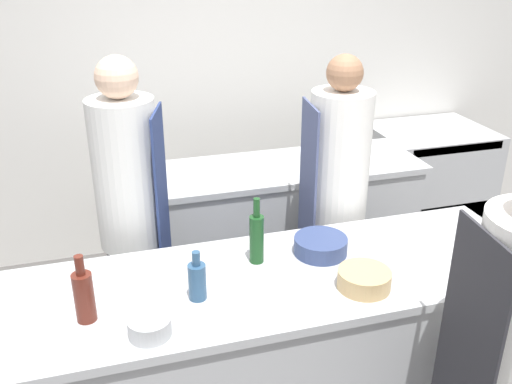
% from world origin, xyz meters
% --- Properties ---
extents(wall_back, '(8.00, 0.06, 2.80)m').
position_xyz_m(wall_back, '(0.00, 2.13, 1.40)').
color(wall_back, silver).
rests_on(wall_back, ground_plane).
extents(prep_counter, '(2.42, 0.77, 0.94)m').
position_xyz_m(prep_counter, '(0.00, 0.00, 0.47)').
color(prep_counter, '#B7BABC').
rests_on(prep_counter, ground_plane).
extents(pass_counter, '(2.09, 0.62, 0.94)m').
position_xyz_m(pass_counter, '(0.32, 1.24, 0.47)').
color(pass_counter, '#B7BABC').
rests_on(pass_counter, ground_plane).
extents(oven_range, '(0.89, 0.73, 0.91)m').
position_xyz_m(oven_range, '(1.85, 1.71, 0.45)').
color(oven_range, '#B7BABC').
rests_on(oven_range, ground_plane).
extents(chef_at_prep_near, '(0.40, 0.38, 1.68)m').
position_xyz_m(chef_at_prep_near, '(0.67, -0.69, 0.84)').
color(chef_at_prep_near, black).
rests_on(chef_at_prep_near, ground_plane).
extents(chef_at_stove, '(0.37, 0.36, 1.81)m').
position_xyz_m(chef_at_stove, '(-0.57, 0.68, 0.92)').
color(chef_at_stove, black).
rests_on(chef_at_stove, ground_plane).
extents(chef_at_pass_far, '(0.36, 0.34, 1.76)m').
position_xyz_m(chef_at_pass_far, '(0.54, 0.61, 0.89)').
color(chef_at_pass_far, black).
rests_on(chef_at_pass_far, ground_plane).
extents(bottle_olive_oil, '(0.07, 0.07, 0.22)m').
position_xyz_m(bottle_olive_oil, '(-0.37, -0.07, 1.03)').
color(bottle_olive_oil, '#2D5175').
rests_on(bottle_olive_oil, prep_counter).
extents(bottle_vinegar, '(0.08, 0.08, 0.28)m').
position_xyz_m(bottle_vinegar, '(-0.81, -0.09, 1.05)').
color(bottle_vinegar, '#5B2319').
rests_on(bottle_vinegar, prep_counter).
extents(bottle_wine, '(0.07, 0.07, 0.32)m').
position_xyz_m(bottle_wine, '(-0.06, 0.14, 1.07)').
color(bottle_wine, '#19471E').
rests_on(bottle_wine, prep_counter).
extents(bowl_mixing_large, '(0.23, 0.23, 0.08)m').
position_xyz_m(bowl_mixing_large, '(0.32, -0.19, 0.98)').
color(bowl_mixing_large, tan).
rests_on(bowl_mixing_large, prep_counter).
extents(bowl_prep_small, '(0.16, 0.16, 0.07)m').
position_xyz_m(bowl_prep_small, '(-0.59, -0.25, 0.98)').
color(bowl_prep_small, '#B7BABC').
rests_on(bowl_prep_small, prep_counter).
extents(bowl_ceramic_blue, '(0.25, 0.25, 0.08)m').
position_xyz_m(bowl_ceramic_blue, '(0.25, 0.13, 0.98)').
color(bowl_ceramic_blue, navy).
rests_on(bowl_ceramic_blue, prep_counter).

